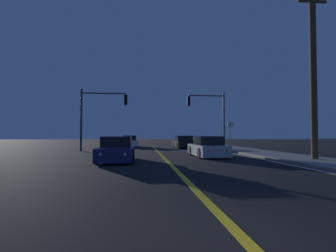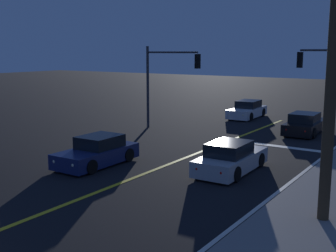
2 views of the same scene
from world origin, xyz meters
The scene contains 13 objects.
ground_plane centered at (0.00, 0.00, 0.00)m, with size 160.00×160.00×0.00m, color black.
sidewalk_right centered at (7.46, 10.65, 0.07)m, with size 3.20×38.33×0.15m, color gray.
lane_line_center centered at (0.00, 10.65, 0.01)m, with size 0.20×36.20×0.01m, color gold.
lane_line_edge_right centered at (5.61, 10.65, 0.01)m, with size 0.16×36.20×0.01m, color silver.
stop_bar centered at (2.93, 19.79, 0.01)m, with size 5.86×0.50×0.01m, color silver.
car_following_oncoming_black centered at (2.99, 24.42, 0.58)m, with size 2.01×4.48×1.34m.
car_far_approaching_navy centered at (-2.74, 11.39, 0.58)m, with size 1.95×4.21×1.34m.
car_parked_curb_silver centered at (2.90, 13.74, 0.58)m, with size 1.92×4.42×1.34m.
car_side_waiting_white centered at (-2.78, 28.65, 0.58)m, with size 2.00×4.60×1.34m.
traffic_signal_near_right centered at (5.33, 22.09, 3.75)m, with size 3.73×0.28×5.64m.
traffic_signal_far_left centered at (-5.16, 20.69, 3.69)m, with size 4.10×0.28×5.51m.
utility_pole_right centered at (7.76, 10.03, 5.19)m, with size 1.91×0.34×10.04m.
street_sign_corner centered at (6.36, 19.29, 1.71)m, with size 0.56×0.06×2.56m.
Camera 1 is at (-1.40, -3.24, 1.44)m, focal length 28.43 mm.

